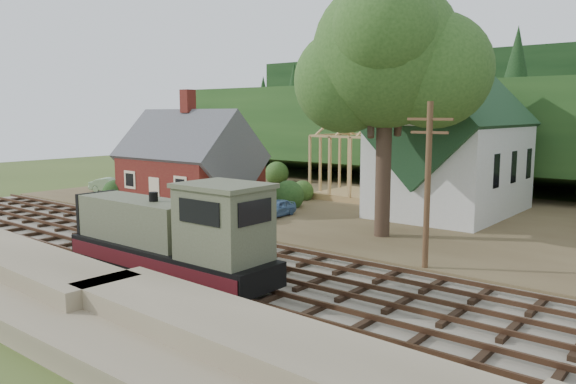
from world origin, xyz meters
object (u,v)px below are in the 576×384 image
Objects in this scene: locomotive at (174,238)px; car_blue at (276,208)px; car_green at (110,185)px; patio_set at (214,186)px.

car_blue is at bearing 112.54° from locomotive.
locomotive reaches higher than car_blue.
locomotive is 29.11m from car_green.
locomotive is at bearing -51.27° from patio_set.
patio_set reaches higher than car_green.
car_green is 1.43× the size of patio_set.
car_green is at bearing 168.36° from patio_set.
car_blue is (-5.76, 13.89, -1.13)m from locomotive.
locomotive reaches higher than patio_set.
car_blue is 0.91× the size of car_green.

